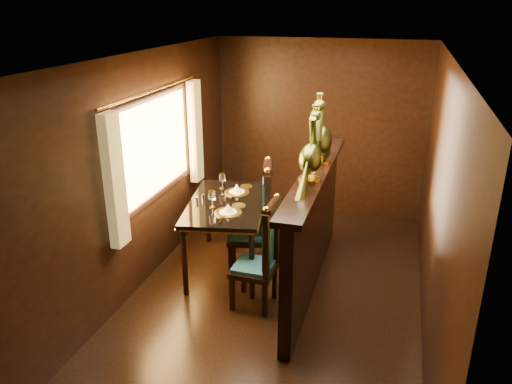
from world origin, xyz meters
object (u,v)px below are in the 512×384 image
at_px(peacock_left, 311,145).
at_px(chair_left, 264,252).
at_px(peacock_right, 321,127).
at_px(dining_table, 227,208).
at_px(chair_right, 260,216).

bearing_deg(peacock_left, chair_left, -156.42).
distance_m(peacock_left, peacock_right, 0.59).
bearing_deg(peacock_left, peacock_right, 90.00).
xyz_separation_m(dining_table, peacock_left, (1.03, -0.50, 0.95)).
relative_size(chair_left, chair_right, 0.89).
relative_size(chair_right, peacock_left, 1.90).
relative_size(dining_table, chair_left, 1.29).
relative_size(chair_right, peacock_right, 1.73).
xyz_separation_m(chair_left, peacock_left, (0.39, 0.17, 1.09)).
xyz_separation_m(chair_right, peacock_left, (0.63, -0.49, 1.01)).
relative_size(chair_left, peacock_left, 1.69).
bearing_deg(peacock_left, chair_right, 141.77).
height_order(chair_left, peacock_left, peacock_left).
height_order(dining_table, chair_left, chair_left).
bearing_deg(chair_right, peacock_right, -5.56).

